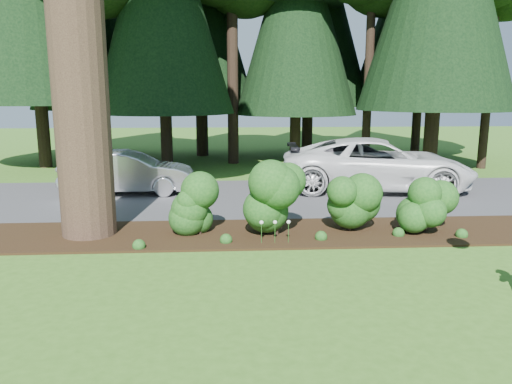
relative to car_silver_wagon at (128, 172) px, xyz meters
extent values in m
plane|color=#37621C|center=(4.58, -8.27, -0.73)|extent=(80.00, 80.00, 0.00)
cube|color=black|center=(4.58, -5.02, -0.71)|extent=(16.00, 2.50, 0.05)
cube|color=#38383A|center=(4.58, -0.77, -0.72)|extent=(22.00, 6.00, 0.03)
sphere|color=#154214|center=(2.58, -5.07, -0.07)|extent=(1.08, 1.08, 1.08)
cylinder|color=black|center=(2.58, -5.07, -0.58)|extent=(0.08, 0.08, 0.30)
sphere|color=#154214|center=(4.38, -5.27, 0.20)|extent=(1.35, 1.35, 1.35)
cylinder|color=black|center=(4.38, -5.27, -0.58)|extent=(0.08, 0.08, 0.30)
sphere|color=#154214|center=(6.18, -4.97, 0.09)|extent=(1.26, 1.26, 1.26)
cylinder|color=black|center=(6.18, -4.97, -0.58)|extent=(0.08, 0.08, 0.30)
sphere|color=#154214|center=(7.98, -5.17, -0.02)|extent=(1.17, 1.17, 1.17)
cylinder|color=black|center=(7.98, -5.17, -0.58)|extent=(0.08, 0.08, 0.30)
cylinder|color=#154214|center=(3.98, -5.87, -0.48)|extent=(0.01, 0.01, 0.50)
sphere|color=white|center=(3.98, -5.87, -0.21)|extent=(0.09, 0.09, 0.09)
cylinder|color=#154214|center=(4.28, -5.87, -0.48)|extent=(0.01, 0.01, 0.50)
sphere|color=white|center=(4.28, -5.87, -0.21)|extent=(0.09, 0.09, 0.09)
cylinder|color=#154214|center=(4.58, -5.87, -0.48)|extent=(0.01, 0.01, 0.50)
sphere|color=white|center=(4.58, -5.87, -0.21)|extent=(0.09, 0.09, 0.09)
cylinder|color=black|center=(-4.92, 5.73, 4.17)|extent=(0.50, 0.50, 9.80)
cylinder|color=black|center=(-2.42, 6.23, 3.82)|extent=(0.50, 0.50, 9.10)
cylinder|color=black|center=(0.58, 6.73, 4.52)|extent=(0.50, 0.50, 10.50)
cylinder|color=black|center=(3.58, 5.23, 3.64)|extent=(0.50, 0.50, 8.75)
cylinder|color=black|center=(6.58, 6.23, 4.87)|extent=(0.50, 0.50, 11.20)
cylinder|color=black|center=(9.58, 7.23, 3.99)|extent=(0.50, 0.50, 9.45)
cylinder|color=black|center=(12.08, 5.73, 4.69)|extent=(0.50, 0.50, 10.85)
cylinder|color=black|center=(14.58, 7.73, 4.17)|extent=(0.50, 0.50, 9.80)
cylinder|color=black|center=(-3.42, 10.23, 4.87)|extent=(0.50, 0.50, 11.20)
cylinder|color=black|center=(2.08, 9.73, 4.52)|extent=(0.50, 0.50, 10.50)
cylinder|color=black|center=(8.08, 10.73, 5.22)|extent=(0.50, 0.50, 11.90)
cylinder|color=black|center=(13.08, 10.23, 4.34)|extent=(0.50, 0.50, 10.15)
cone|color=black|center=(13.08, 10.23, 7.24)|extent=(6.38, 6.38, 10.88)
imported|color=#B6B6BB|center=(0.00, 0.00, 0.00)|extent=(4.27, 1.50, 1.41)
imported|color=silver|center=(8.38, 0.10, 0.19)|extent=(6.76, 3.87, 1.78)
imported|color=black|center=(8.07, 1.53, 0.04)|extent=(5.23, 2.34, 1.49)
camera|label=1|loc=(3.21, -16.47, 2.61)|focal=35.00mm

